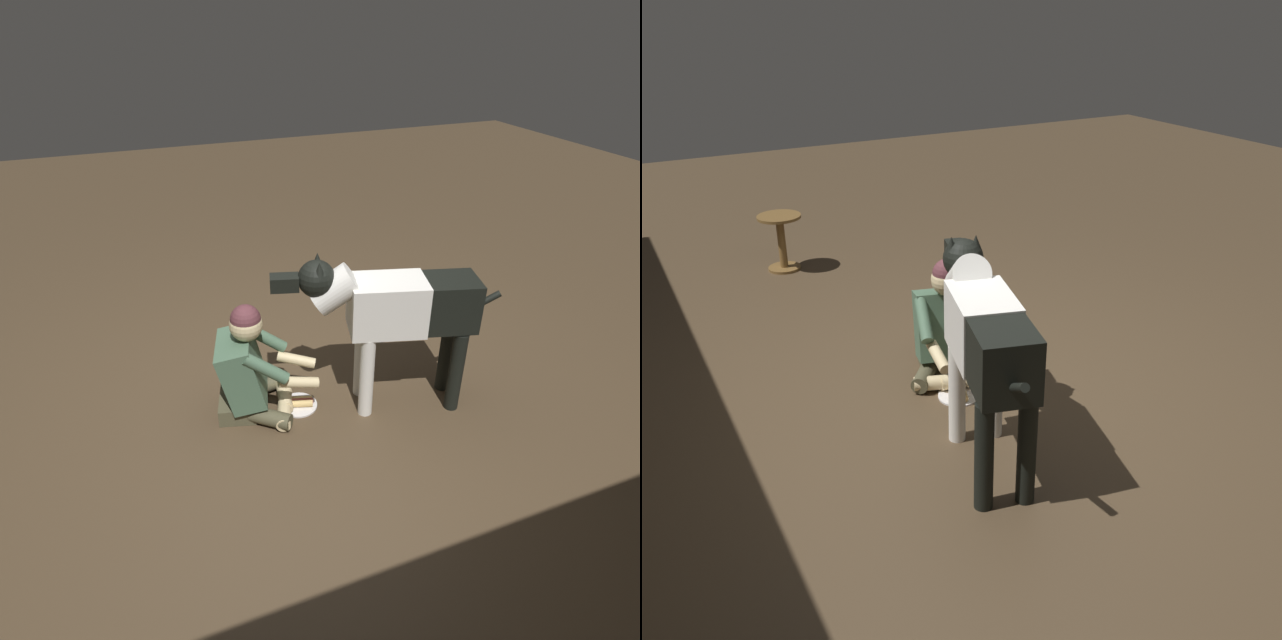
{
  "view_description": "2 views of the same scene",
  "coord_description": "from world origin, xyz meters",
  "views": [
    {
      "loc": [
        0.83,
        2.94,
        2.37
      ],
      "look_at": [
        -0.24,
        0.19,
        0.6
      ],
      "focal_mm": 29.5,
      "sensor_mm": 36.0,
      "label": 1
    },
    {
      "loc": [
        -3.42,
        2.09,
        2.34
      ],
      "look_at": [
        -0.44,
        0.47,
        0.74
      ],
      "focal_mm": 39.84,
      "sensor_mm": 36.0,
      "label": 2
    }
  ],
  "objects": [
    {
      "name": "large_dog",
      "position": [
        -0.64,
        0.45,
        0.73
      ],
      "size": [
        1.42,
        0.54,
        1.11
      ],
      "color": "silver",
      "rests_on": "ground"
    },
    {
      "name": "hot_dog_on_plate",
      "position": [
        -0.04,
        0.28,
        0.02
      ],
      "size": [
        0.26,
        0.26,
        0.06
      ],
      "color": "silver",
      "rests_on": "ground"
    },
    {
      "name": "person_sitting_on_floor",
      "position": [
        0.25,
        0.19,
        0.33
      ],
      "size": [
        0.72,
        0.59,
        0.81
      ],
      "color": "#4D4933",
      "rests_on": "ground"
    },
    {
      "name": "ground_plane",
      "position": [
        0.0,
        0.0,
        0.0
      ],
      "size": [
        15.68,
        15.68,
        0.0
      ],
      "primitive_type": "plane",
      "color": "#473724"
    }
  ]
}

